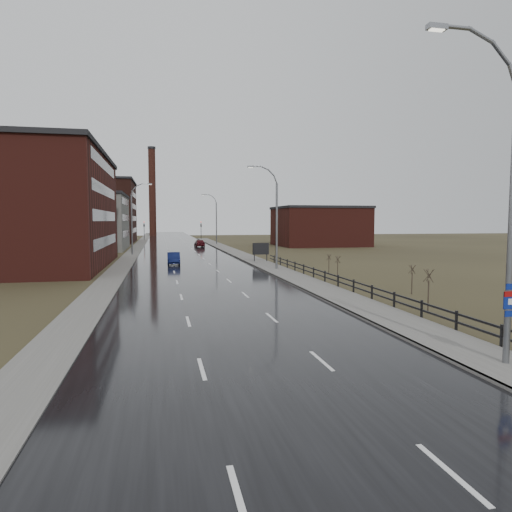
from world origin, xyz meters
name	(u,v)px	position (x,y,z in m)	size (l,w,h in m)	color
ground	(294,409)	(0.00, 0.00, 0.00)	(320.00, 320.00, 0.00)	#2D2819
road	(184,255)	(0.00, 60.00, 0.03)	(14.00, 300.00, 0.06)	black
sidewalk_right	(277,270)	(8.60, 35.00, 0.09)	(3.20, 180.00, 0.18)	#595651
curb_right	(263,271)	(7.08, 35.00, 0.09)	(0.16, 180.00, 0.18)	slate
sidewalk_left	(130,256)	(-8.20, 60.00, 0.06)	(2.40, 260.00, 0.12)	#595651
warehouse_near	(6,209)	(-20.99, 45.00, 6.76)	(22.44, 28.56, 13.50)	#471914
warehouse_mid	(82,222)	(-17.99, 78.00, 5.26)	(16.32, 20.40, 10.50)	slate
warehouse_far	(80,211)	(-22.99, 108.00, 7.76)	(26.52, 24.48, 15.50)	#331611
building_right	(319,226)	(30.30, 82.00, 4.26)	(18.36, 16.32, 8.50)	#471914
smokestack	(152,191)	(-6.00, 150.00, 15.50)	(2.70, 2.70, 30.70)	#331611
streetlight_main	(505,204)	(8.47, 2.00, 6.06)	(3.91, 0.29, 12.11)	slate
streetlight_right_mid	(274,217)	(8.50, 36.00, 5.84)	(3.36, 0.28, 11.35)	slate
streetlight_left	(134,218)	(-7.70, 62.00, 5.84)	(3.36, 0.28, 11.35)	slate
streetlight_right_far	(215,219)	(8.50, 90.00, 5.84)	(3.36, 0.28, 11.35)	slate
guardrail	(358,286)	(10.30, 18.31, 0.71)	(0.10, 53.05, 1.10)	black
shrub_c	(428,290)	(11.75, 11.65, 1.39)	(0.61, 0.65, 2.61)	#382D23
shrub_d	(412,279)	(14.53, 18.09, 1.16)	(0.52, 0.55, 2.18)	#382D23
shrub_e	(338,267)	(12.19, 26.78, 1.18)	(0.53, 0.56, 2.23)	#382D23
shrub_f	(329,263)	(13.26, 31.77, 1.06)	(0.48, 0.50, 2.01)	#382D23
billboard	(261,249)	(9.10, 45.41, 1.72)	(2.17, 0.17, 2.56)	black
traffic_light_left	(144,224)	(-8.00, 120.00, 4.60)	(0.58, 2.73, 5.30)	black
traffic_light_right	(201,224)	(8.00, 120.00, 4.60)	(0.58, 2.73, 5.30)	black
car_near	(174,259)	(-2.07, 45.23, 0.72)	(1.53, 4.40, 1.45)	#0D1542
car_far	(200,243)	(4.29, 81.95, 0.78)	(1.84, 4.56, 1.55)	#420B10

